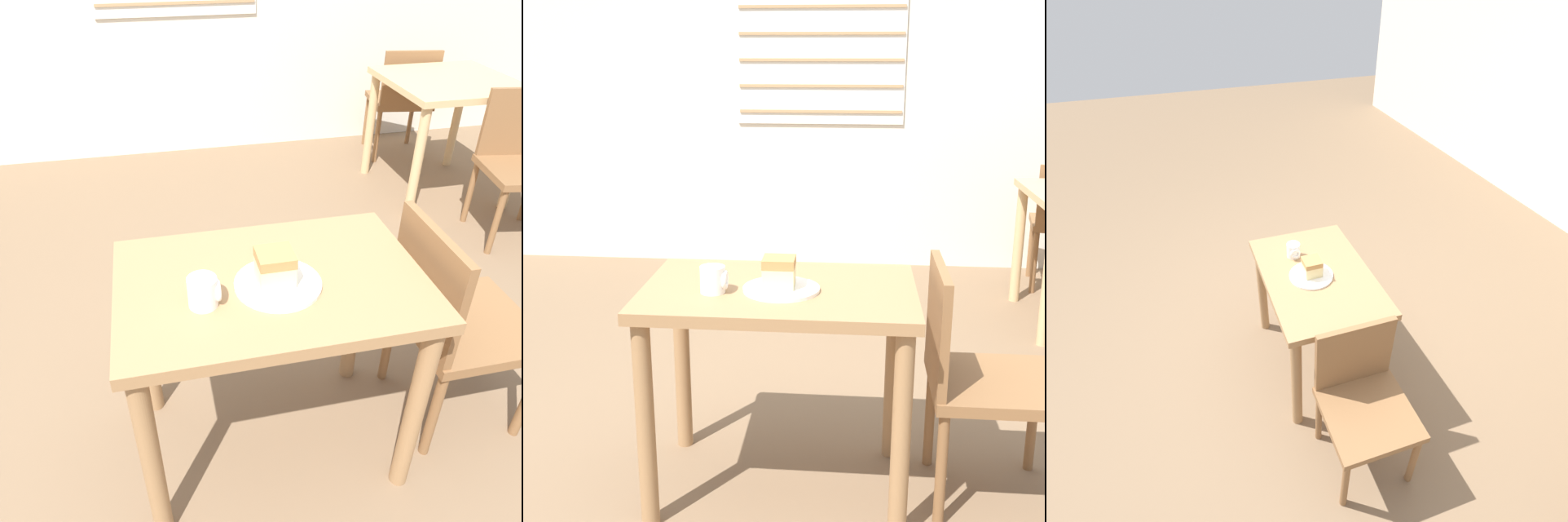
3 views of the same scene
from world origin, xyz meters
TOP-DOWN VIEW (x-y plane):
  - ground_plane at (0.00, 0.00)m, footprint 14.00×14.00m
  - dining_table_near at (0.11, 0.10)m, footprint 0.91×0.61m
  - dining_table_far at (1.71, 1.90)m, footprint 0.79×0.82m
  - chair_near_window at (0.77, 0.11)m, footprint 0.43×0.43m
  - chair_far_corner at (1.87, 1.28)m, footprint 0.50×0.50m
  - chair_far_opposite at (1.72, 2.52)m, footprint 0.50×0.50m
  - plate at (0.12, 0.06)m, footprint 0.25×0.25m
  - cake_slice at (0.11, 0.07)m, footprint 0.10×0.10m
  - coffee_mug at (-0.10, 0.02)m, footprint 0.09×0.08m

SIDE VIEW (x-z plane):
  - ground_plane at x=0.00m, z-range 0.00..0.00m
  - chair_near_window at x=0.77m, z-range 0.05..0.88m
  - chair_far_corner at x=1.87m, z-range 0.05..0.88m
  - chair_far_opposite at x=1.72m, z-range 0.05..0.88m
  - dining_table_near at x=0.11m, z-range 0.24..0.99m
  - dining_table_far at x=1.71m, z-range 0.25..1.02m
  - plate at x=0.12m, z-range 0.75..0.76m
  - coffee_mug at x=-0.10m, z-range 0.75..0.84m
  - cake_slice at x=0.11m, z-range 0.76..0.86m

